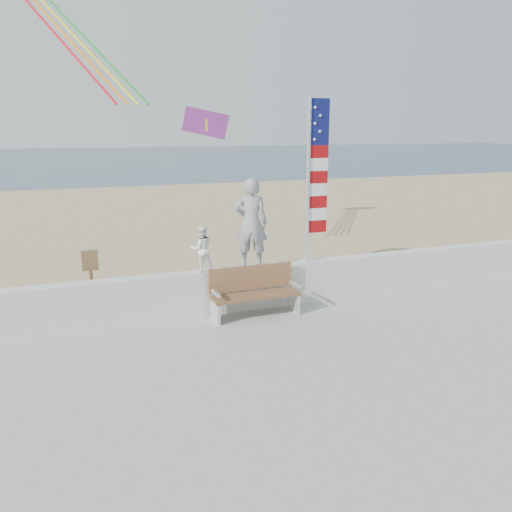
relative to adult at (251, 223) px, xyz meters
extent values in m
plane|color=#2C4159|center=(-0.17, -2.00, -2.00)|extent=(220.00, 220.00, 0.00)
cube|color=tan|center=(-0.17, 7.00, -1.96)|extent=(90.00, 40.00, 0.08)
cube|color=#B1B0AB|center=(-0.17, -6.00, -1.87)|extent=(50.00, 12.40, 0.10)
cube|color=silver|center=(-0.17, 0.00, -1.37)|extent=(30.00, 0.35, 0.90)
imported|color=gray|center=(0.00, 0.00, 0.00)|extent=(0.80, 0.68, 1.85)
imported|color=white|center=(-1.06, 0.00, -0.45)|extent=(0.46, 0.36, 0.94)
cube|color=brown|center=(-0.12, -0.55, -1.38)|extent=(1.80, 0.50, 0.06)
cube|color=#91633F|center=(-0.12, -0.28, -1.07)|extent=(1.80, 0.05, 0.50)
cube|color=silver|center=(-0.97, -0.55, -1.62)|extent=(0.06, 0.50, 0.40)
cube|color=silver|center=(-0.97, -0.60, -1.22)|extent=(0.06, 0.45, 0.05)
cube|color=white|center=(0.73, -0.55, -1.62)|extent=(0.06, 0.50, 0.40)
cube|color=silver|center=(0.73, -0.60, -1.22)|extent=(0.06, 0.45, 0.05)
cylinder|color=silver|center=(1.29, 0.00, 0.83)|extent=(0.08, 0.08, 3.50)
cube|color=#0F1451|center=(1.53, 0.00, 2.03)|extent=(0.44, 0.02, 0.95)
cube|color=#9E0A0C|center=(1.53, 0.00, -0.17)|extent=(0.44, 0.02, 0.26)
cube|color=white|center=(1.53, 0.00, 0.10)|extent=(0.44, 0.02, 0.26)
cube|color=#9E0A0C|center=(1.53, 0.00, 0.36)|extent=(0.44, 0.02, 0.26)
cube|color=white|center=(1.53, 0.00, 0.63)|extent=(0.44, 0.02, 0.26)
cube|color=#9E0A0C|center=(1.53, 0.00, 0.89)|extent=(0.44, 0.02, 0.26)
cube|color=white|center=(1.53, 0.00, 1.15)|extent=(0.44, 0.02, 0.26)
cube|color=#9E0A0C|center=(1.53, 0.00, 1.42)|extent=(0.44, 0.02, 0.26)
sphere|color=white|center=(1.41, -0.02, 1.68)|extent=(0.06, 0.06, 0.06)
sphere|color=white|center=(1.53, -0.02, 1.84)|extent=(0.06, 0.06, 0.06)
sphere|color=white|center=(1.41, -0.02, 2.00)|extent=(0.06, 0.06, 0.06)
sphere|color=white|center=(1.53, -0.02, 2.16)|extent=(0.06, 0.06, 0.06)
sphere|color=white|center=(1.41, -0.02, 2.32)|extent=(0.06, 0.06, 0.06)
cube|color=red|center=(-0.45, 1.67, 2.01)|extent=(1.09, 0.50, 0.72)
cube|color=yellow|center=(-0.30, 1.67, 1.96)|extent=(0.37, 0.28, 0.27)
cylinder|color=red|center=(-3.44, 5.87, 4.50)|extent=(2.94, 3.19, 4.07)
cylinder|color=orange|center=(-3.21, 5.87, 4.50)|extent=(3.03, 3.19, 4.07)
cylinder|color=yellow|center=(-2.99, 5.87, 4.50)|extent=(3.13, 3.19, 4.07)
cylinder|color=#189232|center=(-2.76, 5.87, 4.50)|extent=(3.22, 3.19, 4.07)
cylinder|color=brown|center=(-3.17, 0.75, -1.32)|extent=(0.07, 0.07, 1.20)
cube|color=olive|center=(-3.17, 0.73, -0.67)|extent=(0.32, 0.03, 0.42)
camera|label=1|loc=(-3.91, -10.25, 1.90)|focal=38.00mm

